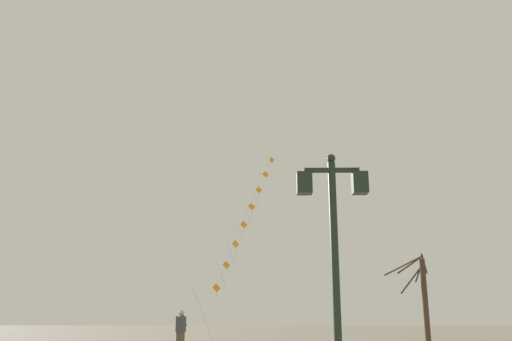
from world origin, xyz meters
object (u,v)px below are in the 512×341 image
Objects in this scene: twin_lantern_lamp_post at (334,225)px; bare_tree at (424,302)px; kite_train at (242,229)px; kite_flyer at (181,332)px.

twin_lantern_lamp_post is 1.18× the size of bare_tree.
kite_train reaches higher than bare_tree.
twin_lantern_lamp_post is at bearing -136.91° from kite_flyer.
kite_flyer is (-4.54, 12.01, -2.16)m from twin_lantern_lamp_post.
bare_tree is at bearing 66.72° from twin_lantern_lamp_post.
kite_train is 7.47m from kite_flyer.
kite_train is at bearing 97.97° from twin_lantern_lamp_post.
bare_tree is (6.89, -6.88, -3.78)m from kite_train.
bare_tree is (9.01, -1.62, 1.06)m from kite_flyer.
kite_flyer is at bearing 110.71° from twin_lantern_lamp_post.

